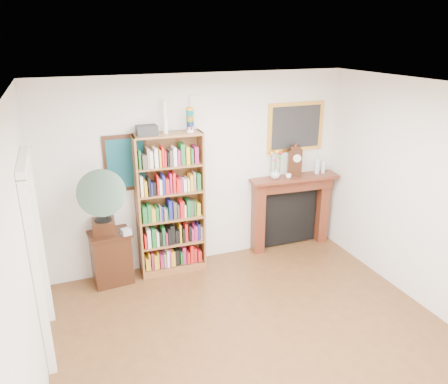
# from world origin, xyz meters

# --- Properties ---
(room) EXTENTS (4.51, 5.01, 2.81)m
(room) POSITION_xyz_m (0.00, 0.00, 1.40)
(room) COLOR #503118
(room) RESTS_ON ground
(door_casing) EXTENTS (0.08, 1.02, 2.17)m
(door_casing) POSITION_xyz_m (-2.21, 1.20, 1.26)
(door_casing) COLOR white
(door_casing) RESTS_ON left_wall
(teal_poster) EXTENTS (0.58, 0.04, 0.78)m
(teal_poster) POSITION_xyz_m (-1.05, 2.48, 1.65)
(teal_poster) COLOR black
(teal_poster) RESTS_ON back_wall
(small_picture) EXTENTS (0.26, 0.04, 0.30)m
(small_picture) POSITION_xyz_m (0.00, 2.48, 2.35)
(small_picture) COLOR white
(small_picture) RESTS_ON back_wall
(gilt_painting) EXTENTS (0.95, 0.04, 0.75)m
(gilt_painting) POSITION_xyz_m (1.55, 2.48, 1.95)
(gilt_painting) COLOR gold
(gilt_painting) RESTS_ON back_wall
(bookshelf) EXTENTS (0.95, 0.37, 2.35)m
(bookshelf) POSITION_xyz_m (-0.50, 2.31, 1.14)
(bookshelf) COLOR brown
(bookshelf) RESTS_ON floor
(side_cabinet) EXTENTS (0.59, 0.45, 0.76)m
(side_cabinet) POSITION_xyz_m (-1.37, 2.28, 0.38)
(side_cabinet) COLOR black
(side_cabinet) RESTS_ON floor
(fireplace) EXTENTS (1.44, 0.43, 1.20)m
(fireplace) POSITION_xyz_m (1.49, 2.40, 0.71)
(fireplace) COLOR #4A2211
(fireplace) RESTS_ON floor
(gramophone) EXTENTS (0.65, 0.79, 0.98)m
(gramophone) POSITION_xyz_m (-1.43, 2.14, 1.31)
(gramophone) COLOR black
(gramophone) RESTS_ON side_cabinet
(cd_stack) EXTENTS (0.14, 0.14, 0.08)m
(cd_stack) POSITION_xyz_m (-1.16, 2.14, 0.80)
(cd_stack) COLOR #B9BAC7
(cd_stack) RESTS_ON side_cabinet
(mantel_clock) EXTENTS (0.24, 0.19, 0.48)m
(mantel_clock) POSITION_xyz_m (1.50, 2.36, 1.44)
(mantel_clock) COLOR black
(mantel_clock) RESTS_ON fireplace
(flower_vase) EXTENTS (0.18, 0.18, 0.16)m
(flower_vase) POSITION_xyz_m (1.17, 2.37, 1.28)
(flower_vase) COLOR silver
(flower_vase) RESTS_ON fireplace
(teacup) EXTENTS (0.10, 0.10, 0.07)m
(teacup) POSITION_xyz_m (1.36, 2.30, 1.24)
(teacup) COLOR white
(teacup) RESTS_ON fireplace
(bottle_left) EXTENTS (0.07, 0.07, 0.24)m
(bottle_left) POSITION_xyz_m (1.91, 2.35, 1.32)
(bottle_left) COLOR silver
(bottle_left) RESTS_ON fireplace
(bottle_right) EXTENTS (0.06, 0.06, 0.20)m
(bottle_right) POSITION_xyz_m (2.02, 2.35, 1.30)
(bottle_right) COLOR silver
(bottle_right) RESTS_ON fireplace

